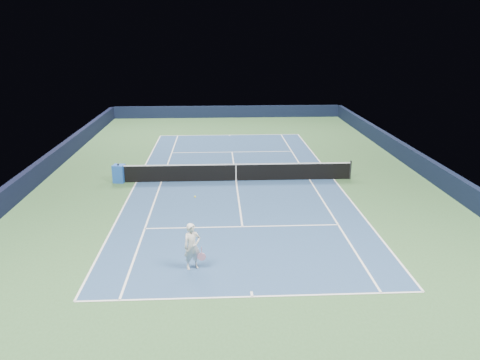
{
  "coord_description": "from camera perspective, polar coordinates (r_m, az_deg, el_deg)",
  "views": [
    {
      "loc": [
        -1.03,
        -24.66,
        7.95
      ],
      "look_at": [
        0.07,
        -3.0,
        1.0
      ],
      "focal_mm": 35.0,
      "sensor_mm": 36.0,
      "label": 1
    }
  ],
  "objects": [
    {
      "name": "ground",
      "position": [
        25.93,
        -0.49,
        -0.09
      ],
      "size": [
        40.0,
        40.0,
        0.0
      ],
      "primitive_type": "plane",
      "color": "#31572F",
      "rests_on": "ground"
    },
    {
      "name": "wall_far",
      "position": [
        45.11,
        -1.57,
        8.32
      ],
      "size": [
        22.0,
        0.35,
        1.1
      ],
      "primitive_type": "cube",
      "color": "black",
      "rests_on": "ground"
    },
    {
      "name": "wall_right",
      "position": [
        28.34,
        21.95,
        1.32
      ],
      "size": [
        0.35,
        40.0,
        1.1
      ],
      "primitive_type": "cube",
      "color": "black",
      "rests_on": "ground"
    },
    {
      "name": "wall_left",
      "position": [
        27.55,
        -23.61,
        0.66
      ],
      "size": [
        0.35,
        40.0,
        1.1
      ],
      "primitive_type": "cube",
      "color": "black",
      "rests_on": "ground"
    },
    {
      "name": "court_surface",
      "position": [
        25.93,
        -0.49,
        -0.08
      ],
      "size": [
        10.97,
        23.77,
        0.01
      ],
      "primitive_type": "cube",
      "color": "navy",
      "rests_on": "ground"
    },
    {
      "name": "baseline_far",
      "position": [
        37.41,
        -1.27,
        5.51
      ],
      "size": [
        10.97,
        0.08,
        0.0
      ],
      "primitive_type": "cube",
      "color": "white",
      "rests_on": "ground"
    },
    {
      "name": "baseline_near",
      "position": [
        15.08,
        1.49,
        -14.02
      ],
      "size": [
        10.97,
        0.08,
        0.0
      ],
      "primitive_type": "cube",
      "color": "white",
      "rests_on": "ground"
    },
    {
      "name": "sideline_doubles_right",
      "position": [
        26.71,
        11.35,
        0.12
      ],
      "size": [
        0.08,
        23.77,
        0.0
      ],
      "primitive_type": "cube",
      "color": "white",
      "rests_on": "ground"
    },
    {
      "name": "sideline_doubles_left",
      "position": [
        26.29,
        -12.52,
        -0.25
      ],
      "size": [
        0.08,
        23.77,
        0.0
      ],
      "primitive_type": "cube",
      "color": "white",
      "rests_on": "ground"
    },
    {
      "name": "sideline_singles_right",
      "position": [
        26.41,
        8.47,
        0.07
      ],
      "size": [
        0.08,
        23.77,
        0.0
      ],
      "primitive_type": "cube",
      "color": "white",
      "rests_on": "ground"
    },
    {
      "name": "sideline_singles_left",
      "position": [
        26.09,
        -9.56,
        -0.21
      ],
      "size": [
        0.08,
        23.77,
        0.0
      ],
      "primitive_type": "cube",
      "color": "white",
      "rests_on": "ground"
    },
    {
      "name": "service_line_far",
      "position": [
        32.07,
        -0.98,
        3.43
      ],
      "size": [
        8.23,
        0.08,
        0.0
      ],
      "primitive_type": "cube",
      "color": "white",
      "rests_on": "ground"
    },
    {
      "name": "service_line_near",
      "position": [
        19.94,
        0.3,
        -5.7
      ],
      "size": [
        8.23,
        0.08,
        0.0
      ],
      "primitive_type": "cube",
      "color": "white",
      "rests_on": "ground"
    },
    {
      "name": "center_service_line",
      "position": [
        25.93,
        -0.49,
        -0.07
      ],
      "size": [
        0.08,
        12.8,
        0.0
      ],
      "primitive_type": "cube",
      "color": "white",
      "rests_on": "ground"
    },
    {
      "name": "center_mark_far",
      "position": [
        37.26,
        -1.26,
        5.46
      ],
      "size": [
        0.08,
        0.3,
        0.0
      ],
      "primitive_type": "cube",
      "color": "white",
      "rests_on": "ground"
    },
    {
      "name": "center_mark_near",
      "position": [
        15.2,
        1.45,
        -13.73
      ],
      "size": [
        0.08,
        0.3,
        0.0
      ],
      "primitive_type": "cube",
      "color": "white",
      "rests_on": "ground"
    },
    {
      "name": "tennis_net",
      "position": [
        25.78,
        -0.49,
        0.98
      ],
      "size": [
        12.9,
        0.1,
        1.07
      ],
      "color": "black",
      "rests_on": "ground"
    },
    {
      "name": "sponsor_cube",
      "position": [
        26.39,
        -14.51,
        0.77
      ],
      "size": [
        0.68,
        0.63,
        0.98
      ],
      "color": "blue",
      "rests_on": "ground"
    },
    {
      "name": "tennis_player",
      "position": [
        16.38,
        -5.84,
        -8.06
      ],
      "size": [
        0.83,
        1.34,
        2.33
      ],
      "color": "silver",
      "rests_on": "ground"
    }
  ]
}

